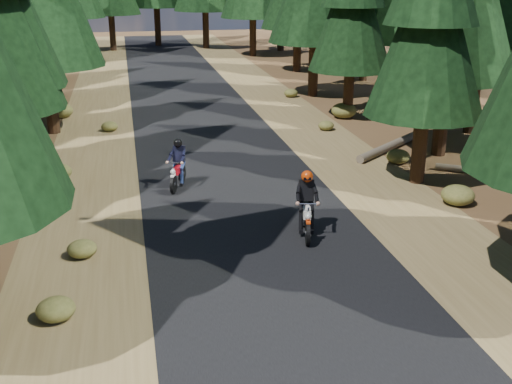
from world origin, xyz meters
TOP-DOWN VIEW (x-y plane):
  - ground at (0.00, 0.00)m, footprint 120.00×120.00m
  - road at (0.00, 5.00)m, footprint 6.00×100.00m
  - shoulder_l at (-4.60, 5.00)m, footprint 3.20×100.00m
  - shoulder_r at (4.60, 5.00)m, footprint 3.20×100.00m
  - log_near at (6.88, 8.49)m, footprint 4.08×3.53m
  - log_far at (8.78, 4.67)m, footprint 3.07×2.17m
  - understory_shrubs at (1.62, 8.14)m, footprint 14.26×29.47m
  - rider_lead at (1.23, 0.89)m, footprint 0.99×2.03m
  - rider_follow at (-1.75, 5.47)m, footprint 1.09×1.86m

SIDE VIEW (x-z plane):
  - ground at x=0.00m, z-range 0.00..0.00m
  - shoulder_l at x=-4.60m, z-range 0.00..0.01m
  - shoulder_r at x=4.60m, z-range 0.00..0.01m
  - road at x=0.00m, z-range 0.00..0.01m
  - log_far at x=8.78m, z-range 0.00..0.24m
  - log_near at x=6.88m, z-range 0.00..0.32m
  - understory_shrubs at x=1.62m, z-range -0.07..0.64m
  - rider_follow at x=-1.75m, z-range -0.26..1.33m
  - rider_lead at x=1.23m, z-range -0.28..1.46m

